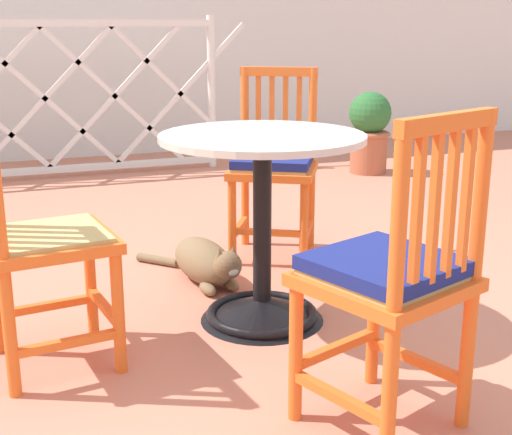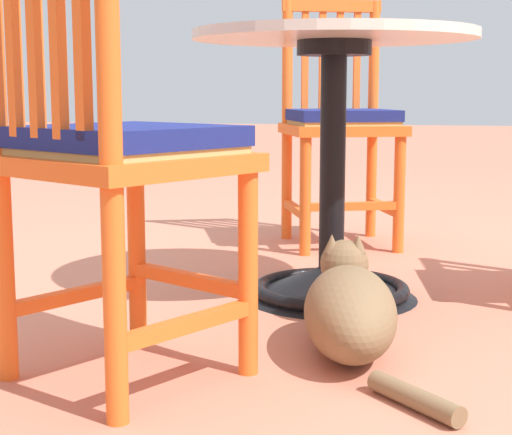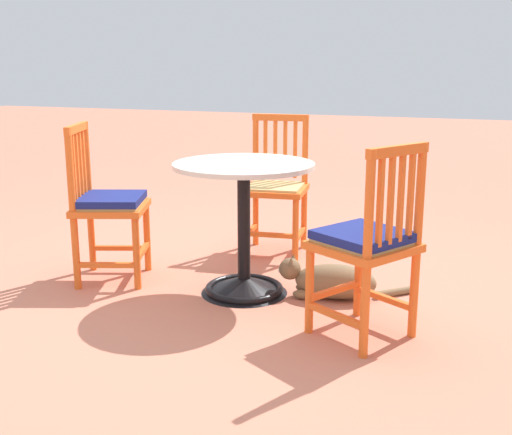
# 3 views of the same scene
# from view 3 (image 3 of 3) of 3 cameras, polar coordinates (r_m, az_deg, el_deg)

# --- Properties ---
(ground_plane) EXTENTS (24.00, 24.00, 0.00)m
(ground_plane) POSITION_cam_3_polar(r_m,az_deg,el_deg) (3.62, -3.32, -6.59)
(ground_plane) COLOR #C6755B
(cafe_table) EXTENTS (0.76, 0.76, 0.73)m
(cafe_table) POSITION_cam_3_polar(r_m,az_deg,el_deg) (3.51, -1.07, -2.32)
(cafe_table) COLOR black
(cafe_table) RESTS_ON ground_plane
(orange_chair_by_planter) EXTENTS (0.55, 0.55, 0.91)m
(orange_chair_by_planter) POSITION_cam_3_polar(r_m,az_deg,el_deg) (2.96, 9.81, -2.36)
(orange_chair_by_planter) COLOR orange
(orange_chair_by_planter) RESTS_ON ground_plane
(orange_chair_tucked_in) EXTENTS (0.45, 0.45, 0.91)m
(orange_chair_tucked_in) POSITION_cam_3_polar(r_m,az_deg,el_deg) (4.25, 1.77, 2.57)
(orange_chair_tucked_in) COLOR orange
(orange_chair_tucked_in) RESTS_ON ground_plane
(orange_chair_facing_out) EXTENTS (0.51, 0.51, 0.91)m
(orange_chair_facing_out) POSITION_cam_3_polar(r_m,az_deg,el_deg) (3.80, -13.07, 1.07)
(orange_chair_facing_out) COLOR orange
(orange_chair_facing_out) RESTS_ON ground_plane
(tabby_cat) EXTENTS (0.36, 0.70, 0.23)m
(tabby_cat) POSITION_cam_3_polar(r_m,az_deg,el_deg) (3.52, 6.46, -5.61)
(tabby_cat) COLOR brown
(tabby_cat) RESTS_ON ground_plane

